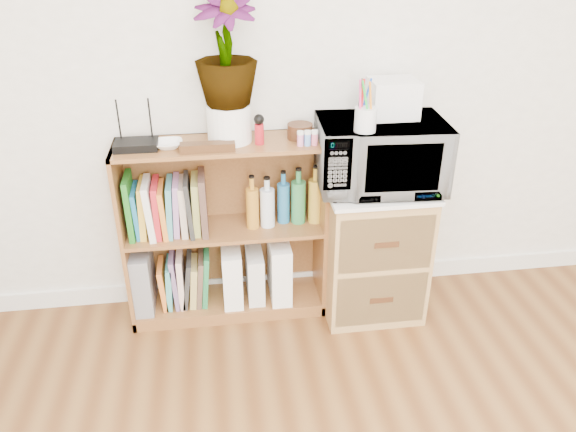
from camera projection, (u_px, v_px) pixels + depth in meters
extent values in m
cube|color=white|center=(290.00, 280.00, 3.20)|extent=(4.00, 0.02, 0.10)
cube|color=brown|center=(225.00, 231.00, 2.84)|extent=(1.00, 0.30, 0.95)
cube|color=#9E7542|center=(372.00, 249.00, 2.92)|extent=(0.50, 0.45, 0.70)
imported|color=silver|center=(380.00, 154.00, 2.66)|extent=(0.61, 0.43, 0.33)
cylinder|color=white|center=(365.00, 119.00, 2.44)|extent=(0.10, 0.10, 0.11)
cube|color=white|center=(393.00, 98.00, 2.61)|extent=(0.22, 0.18, 0.18)
cube|color=black|center=(136.00, 145.00, 2.54)|extent=(0.20, 0.13, 0.04)
imported|color=white|center=(168.00, 144.00, 2.55)|extent=(0.13, 0.13, 0.03)
cylinder|color=white|center=(229.00, 123.00, 2.60)|extent=(0.21, 0.21, 0.17)
imported|color=#407C31|center=(226.00, 49.00, 2.44)|extent=(0.28, 0.28, 0.49)
cube|color=#3C1F10|center=(208.00, 147.00, 2.51)|extent=(0.25, 0.06, 0.04)
cylinder|color=#AA151F|center=(259.00, 134.00, 2.58)|extent=(0.04, 0.04, 0.10)
cylinder|color=#38200F|center=(300.00, 131.00, 2.65)|extent=(0.12, 0.12, 0.07)
cube|color=#D27482|center=(307.00, 140.00, 2.57)|extent=(0.11, 0.04, 0.06)
cube|color=gray|center=(143.00, 278.00, 2.90)|extent=(0.10, 0.26, 0.33)
cube|color=white|center=(232.00, 273.00, 2.95)|extent=(0.10, 0.25, 0.31)
cube|color=silver|center=(255.00, 275.00, 2.97)|extent=(0.09, 0.22, 0.27)
cube|color=white|center=(279.00, 268.00, 2.97)|extent=(0.10, 0.26, 0.33)
cube|color=#20741F|center=(130.00, 205.00, 2.70)|extent=(0.03, 0.20, 0.31)
cube|color=#1A6A9F|center=(137.00, 211.00, 2.72)|extent=(0.03, 0.20, 0.24)
cube|color=gold|center=(143.00, 208.00, 2.72)|extent=(0.04, 0.20, 0.27)
cube|color=white|center=(150.00, 207.00, 2.72)|extent=(0.05, 0.20, 0.28)
cube|color=red|center=(157.00, 207.00, 2.72)|extent=(0.03, 0.20, 0.27)
cube|color=orange|center=(164.00, 209.00, 2.73)|extent=(0.03, 0.20, 0.25)
cube|color=teal|center=(170.00, 207.00, 2.73)|extent=(0.04, 0.20, 0.27)
cube|color=#A573AC|center=(177.00, 206.00, 2.73)|extent=(0.04, 0.20, 0.27)
cube|color=#C5AD99|center=(183.00, 206.00, 2.74)|extent=(0.03, 0.20, 0.26)
cube|color=#2A2A2A|center=(189.00, 204.00, 2.74)|extent=(0.04, 0.20, 0.29)
cube|color=#A5A64C|center=(196.00, 205.00, 2.74)|extent=(0.04, 0.20, 0.27)
cube|color=#4C342B|center=(203.00, 201.00, 2.74)|extent=(0.03, 0.20, 0.30)
cylinder|color=#BA7B22|center=(252.00, 201.00, 2.78)|extent=(0.06, 0.06, 0.27)
cylinder|color=silver|center=(267.00, 202.00, 2.79)|extent=(0.07, 0.07, 0.26)
cylinder|color=#226BA0|center=(284.00, 199.00, 2.80)|extent=(0.06, 0.06, 0.27)
cylinder|color=#308446|center=(299.00, 197.00, 2.81)|extent=(0.07, 0.07, 0.28)
cylinder|color=gold|center=(315.00, 195.00, 2.81)|extent=(0.07, 0.07, 0.30)
cylinder|color=silver|center=(332.00, 195.00, 2.82)|extent=(0.06, 0.06, 0.29)
cube|color=orange|center=(164.00, 284.00, 2.93)|extent=(0.04, 0.19, 0.24)
cube|color=teal|center=(170.00, 283.00, 2.93)|extent=(0.04, 0.19, 0.24)
cube|color=slate|center=(175.00, 278.00, 2.93)|extent=(0.04, 0.19, 0.29)
cube|color=beige|center=(181.00, 278.00, 2.93)|extent=(0.03, 0.19, 0.29)
cube|color=#2A2A2A|center=(187.00, 279.00, 2.94)|extent=(0.06, 0.19, 0.26)
cube|color=tan|center=(194.00, 281.00, 2.95)|extent=(0.06, 0.19, 0.24)
cube|color=brown|center=(200.00, 278.00, 2.95)|extent=(0.05, 0.19, 0.27)
cube|color=#1E723E|center=(206.00, 275.00, 2.94)|extent=(0.05, 0.19, 0.30)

